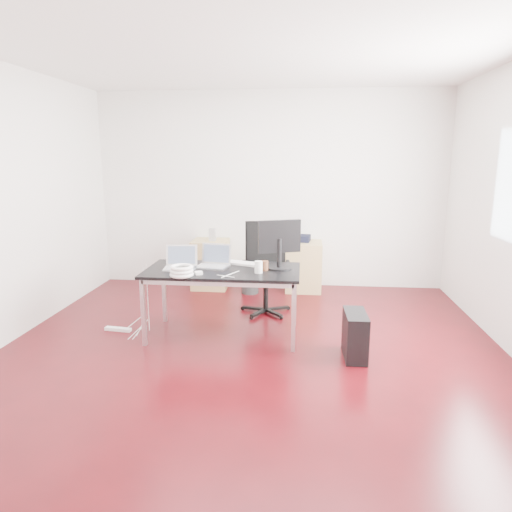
# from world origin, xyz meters

# --- Properties ---
(room_shell) EXTENTS (5.00, 5.00, 5.00)m
(room_shell) POSITION_xyz_m (0.04, 0.00, 1.40)
(room_shell) COLOR #35060A
(room_shell) RESTS_ON ground
(desk) EXTENTS (1.60, 0.80, 0.73)m
(desk) POSITION_xyz_m (-0.34, 0.42, 0.68)
(desk) COLOR black
(desk) RESTS_ON ground
(office_chair) EXTENTS (0.53, 0.55, 1.08)m
(office_chair) POSITION_xyz_m (0.05, 1.27, 0.61)
(office_chair) COLOR black
(office_chair) RESTS_ON ground
(filing_cabinet_left) EXTENTS (0.50, 0.50, 0.70)m
(filing_cabinet_left) POSITION_xyz_m (-0.84, 2.23, 0.35)
(filing_cabinet_left) COLOR tan
(filing_cabinet_left) RESTS_ON ground
(filing_cabinet_right) EXTENTS (0.50, 0.50, 0.70)m
(filing_cabinet_right) POSITION_xyz_m (0.51, 2.23, 0.35)
(filing_cabinet_right) COLOR tan
(filing_cabinet_right) RESTS_ON ground
(pc_tower) EXTENTS (0.21, 0.45, 0.44)m
(pc_tower) POSITION_xyz_m (1.00, 0.01, 0.22)
(pc_tower) COLOR black
(pc_tower) RESTS_ON ground
(wastebasket) EXTENTS (0.30, 0.30, 0.28)m
(wastebasket) POSITION_xyz_m (-0.23, 2.00, 0.14)
(wastebasket) COLOR black
(wastebasket) RESTS_ON ground
(power_strip) EXTENTS (0.31, 0.10, 0.04)m
(power_strip) POSITION_xyz_m (-1.52, 0.43, 0.02)
(power_strip) COLOR white
(power_strip) RESTS_ON ground
(laptop_left) EXTENTS (0.36, 0.29, 0.23)m
(laptop_left) POSITION_xyz_m (-0.79, 0.43, 0.79)
(laptop_left) COLOR silver
(laptop_left) RESTS_ON desk
(laptop_right) EXTENTS (0.37, 0.31, 0.23)m
(laptop_right) POSITION_xyz_m (-0.45, 0.53, 0.79)
(laptop_right) COLOR silver
(laptop_right) RESTS_ON desk
(monitor) EXTENTS (0.44, 0.26, 0.51)m
(monitor) POSITION_xyz_m (0.25, 0.52, 1.01)
(monitor) COLOR black
(monitor) RESTS_ON desk
(keyboard) EXTENTS (0.46, 0.29, 0.02)m
(keyboard) POSITION_xyz_m (-0.14, 0.65, 0.74)
(keyboard) COLOR white
(keyboard) RESTS_ON desk
(cup_white) EXTENTS (0.08, 0.08, 0.12)m
(cup_white) POSITION_xyz_m (0.05, 0.30, 0.79)
(cup_white) COLOR white
(cup_white) RESTS_ON desk
(cup_brown) EXTENTS (0.09, 0.09, 0.10)m
(cup_brown) POSITION_xyz_m (0.10, 0.41, 0.78)
(cup_brown) COLOR #56311D
(cup_brown) RESTS_ON desk
(cable_coil) EXTENTS (0.24, 0.24, 0.11)m
(cable_coil) POSITION_xyz_m (-0.69, 0.10, 0.78)
(cable_coil) COLOR white
(cable_coil) RESTS_ON desk
(power_adapter) EXTENTS (0.09, 0.09, 0.03)m
(power_adapter) POSITION_xyz_m (-0.54, 0.19, 0.74)
(power_adapter) COLOR white
(power_adapter) RESTS_ON desk
(speaker) EXTENTS (0.10, 0.09, 0.18)m
(speaker) POSITION_xyz_m (-0.79, 2.20, 0.79)
(speaker) COLOR #9E9E9E
(speaker) RESTS_ON filing_cabinet_left
(navy_garment) EXTENTS (0.33, 0.28, 0.09)m
(navy_garment) POSITION_xyz_m (0.44, 2.28, 0.74)
(navy_garment) COLOR black
(navy_garment) RESTS_ON filing_cabinet_right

